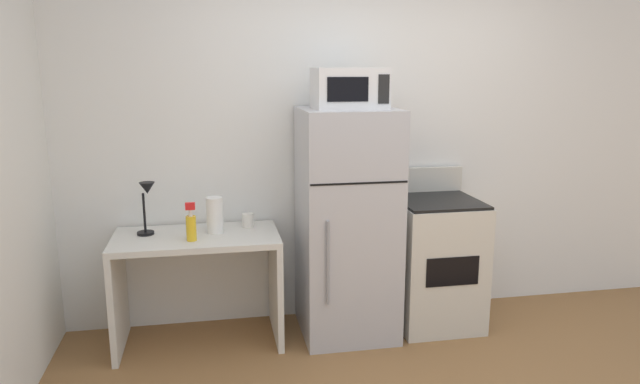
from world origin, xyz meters
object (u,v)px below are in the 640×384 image
(coffee_mug, at_px, (248,220))
(paper_towel_roll, at_px, (215,215))
(refrigerator, at_px, (347,224))
(desk, at_px, (198,269))
(microwave, at_px, (349,88))
(desk_lamp, at_px, (147,199))
(spray_bottle, at_px, (191,226))
(oven_range, at_px, (435,261))

(coffee_mug, distance_m, paper_towel_roll, 0.25)
(paper_towel_roll, height_order, refrigerator, refrigerator)
(desk, height_order, microwave, microwave)
(desk, height_order, desk_lamp, desk_lamp)
(desk, distance_m, coffee_mug, 0.47)
(refrigerator, height_order, microwave, microwave)
(desk_lamp, distance_m, coffee_mug, 0.69)
(refrigerator, bearing_deg, paper_towel_roll, 175.86)
(spray_bottle, relative_size, microwave, 0.54)
(coffee_mug, height_order, microwave, microwave)
(refrigerator, bearing_deg, microwave, -89.68)
(coffee_mug, bearing_deg, spray_bottle, -145.76)
(paper_towel_roll, distance_m, refrigerator, 0.89)
(oven_range, bearing_deg, desk, 179.83)
(spray_bottle, bearing_deg, microwave, 4.00)
(coffee_mug, xyz_separation_m, microwave, (0.66, -0.18, 0.90))
(paper_towel_roll, bearing_deg, spray_bottle, -133.63)
(desk_lamp, xyz_separation_m, coffee_mug, (0.65, 0.07, -0.19))
(desk_lamp, bearing_deg, refrigerator, -3.91)
(desk, relative_size, oven_range, 0.98)
(oven_range, bearing_deg, microwave, -176.36)
(coffee_mug, bearing_deg, paper_towel_roll, -156.60)
(refrigerator, bearing_deg, spray_bottle, -174.84)
(refrigerator, distance_m, oven_range, 0.73)
(desk, distance_m, refrigerator, 1.05)
(microwave, xyz_separation_m, oven_range, (0.66, 0.04, -1.23))
(desk, bearing_deg, coffee_mug, 21.17)
(desk, height_order, paper_towel_roll, paper_towel_roll)
(paper_towel_roll, bearing_deg, oven_range, -1.61)
(refrigerator, bearing_deg, oven_range, 1.80)
(spray_bottle, bearing_deg, desk_lamp, 146.85)
(paper_towel_roll, distance_m, oven_range, 1.60)
(paper_towel_roll, relative_size, microwave, 0.52)
(desk_lamp, distance_m, oven_range, 2.04)
(desk_lamp, height_order, oven_range, desk_lamp)
(desk, relative_size, spray_bottle, 4.33)
(desk, xyz_separation_m, oven_range, (1.67, -0.00, -0.05))
(desk_lamp, relative_size, oven_range, 0.32)
(spray_bottle, distance_m, coffee_mug, 0.46)
(desk, height_order, coffee_mug, coffee_mug)
(refrigerator, height_order, oven_range, refrigerator)
(refrigerator, bearing_deg, desk_lamp, 176.09)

